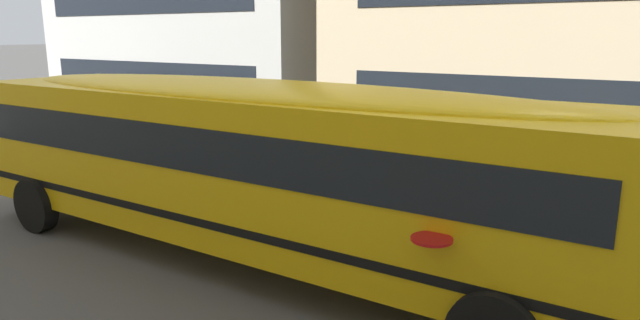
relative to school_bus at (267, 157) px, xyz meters
name	(u,v)px	position (x,y,z in m)	size (l,w,h in m)	color
ground_plane	(441,262)	(2.45, 1.46, -1.77)	(400.00, 400.00, 0.00)	#54514F
sidewalk_far	(539,173)	(2.45, 8.72, -1.77)	(120.00, 3.00, 0.01)	gray
lane_centreline	(441,262)	(2.45, 1.46, -1.77)	(110.00, 0.16, 0.01)	silver
school_bus	(267,157)	(0.00, 0.00, 0.00)	(13.35, 3.16, 2.98)	yellow
parked_car_black_under_tree	(8,100)	(-19.47, 6.10, -0.93)	(3.99, 2.07, 1.64)	black
parked_car_maroon_by_lamppost	(89,109)	(-13.78, 6.22, -0.93)	(3.96, 2.00, 1.64)	maroon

